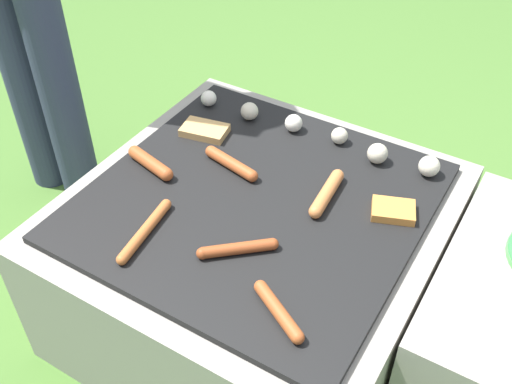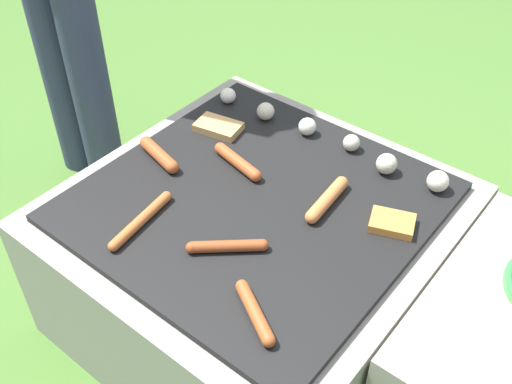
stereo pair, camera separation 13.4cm
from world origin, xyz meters
The scene contains 11 objects.
ground_plane centered at (0.00, 0.00, 0.00)m, with size 14.00×14.00×0.00m, color #47702D.
grill centered at (0.00, 0.00, 0.20)m, with size 0.82×0.82×0.41m.
sausage_mid_right centered at (0.05, -0.16, 0.42)m, with size 0.14×0.12×0.02m.
sausage_mid_left centered at (-0.11, 0.06, 0.42)m, with size 0.16×0.06×0.03m.
sausage_back_left centered at (-0.27, -0.04, 0.42)m, with size 0.15×0.06×0.03m.
sausage_front_center centered at (-0.14, -0.22, 0.42)m, with size 0.05×0.20×0.02m.
sausage_front_left centered at (0.14, 0.08, 0.42)m, with size 0.04×0.17×0.03m.
sausage_back_center centered at (0.20, -0.26, 0.42)m, with size 0.14×0.09×0.03m.
bread_slice_right centered at (0.28, 0.11, 0.42)m, with size 0.11×0.10×0.02m.
bread_slice_left centered at (-0.24, 0.15, 0.42)m, with size 0.13×0.09×0.02m.
mushroom_row centered at (0.03, 0.27, 0.43)m, with size 0.66×0.07×0.05m.
Camera 1 is at (0.52, -0.86, 1.31)m, focal length 42.00 mm.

